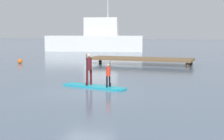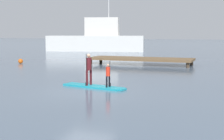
{
  "view_description": "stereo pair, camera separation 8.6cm",
  "coord_description": "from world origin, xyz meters",
  "px_view_note": "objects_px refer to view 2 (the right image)",
  "views": [
    {
      "loc": [
        6.74,
        -14.96,
        2.87
      ],
      "look_at": [
        -0.07,
        3.8,
        0.64
      ],
      "focal_mm": 54.59,
      "sensor_mm": 36.0,
      "label": 1
    },
    {
      "loc": [
        6.82,
        -14.93,
        2.87
      ],
      "look_at": [
        -0.07,
        3.8,
        0.64
      ],
      "focal_mm": 54.59,
      "sensor_mm": 36.0,
      "label": 2
    }
  ],
  "objects_px": {
    "paddler_adult": "(89,67)",
    "mooring_buoy_mid": "(21,61)",
    "paddleboard_near": "(94,87)",
    "fishing_boat_white_large": "(97,40)",
    "paddler_child_solo": "(108,74)"
  },
  "relations": [
    {
      "from": "paddler_child_solo",
      "to": "mooring_buoy_mid",
      "type": "distance_m",
      "value": 16.22
    },
    {
      "from": "paddleboard_near",
      "to": "mooring_buoy_mid",
      "type": "xyz_separation_m",
      "value": [
        -11.66,
        10.14,
        0.17
      ]
    },
    {
      "from": "paddleboard_near",
      "to": "mooring_buoy_mid",
      "type": "bearing_deg",
      "value": 138.99
    },
    {
      "from": "paddleboard_near",
      "to": "mooring_buoy_mid",
      "type": "distance_m",
      "value": 15.45
    },
    {
      "from": "paddleboard_near",
      "to": "paddler_child_solo",
      "type": "bearing_deg",
      "value": -11.69
    },
    {
      "from": "paddleboard_near",
      "to": "fishing_boat_white_large",
      "type": "distance_m",
      "value": 33.75
    },
    {
      "from": "paddler_adult",
      "to": "fishing_boat_white_large",
      "type": "relative_size",
      "value": 0.11
    },
    {
      "from": "paddler_adult",
      "to": "mooring_buoy_mid",
      "type": "height_order",
      "value": "paddler_adult"
    },
    {
      "from": "fishing_boat_white_large",
      "to": "mooring_buoy_mid",
      "type": "xyz_separation_m",
      "value": [
        1.22,
        -21.02,
        -1.46
      ]
    },
    {
      "from": "fishing_boat_white_large",
      "to": "paddler_child_solo",
      "type": "bearing_deg",
      "value": -66.34
    },
    {
      "from": "mooring_buoy_mid",
      "to": "paddler_adult",
      "type": "bearing_deg",
      "value": -41.63
    },
    {
      "from": "paddleboard_near",
      "to": "fishing_boat_white_large",
      "type": "height_order",
      "value": "fishing_boat_white_large"
    },
    {
      "from": "paddleboard_near",
      "to": "paddler_child_solo",
      "type": "xyz_separation_m",
      "value": [
        0.85,
        -0.18,
        0.71
      ]
    },
    {
      "from": "paddleboard_near",
      "to": "paddler_adult",
      "type": "xyz_separation_m",
      "value": [
        -0.33,
        0.07,
        0.99
      ]
    },
    {
      "from": "paddler_child_solo",
      "to": "mooring_buoy_mid",
      "type": "height_order",
      "value": "paddler_child_solo"
    }
  ]
}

